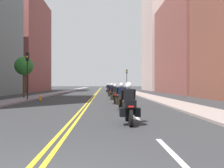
{
  "coord_description": "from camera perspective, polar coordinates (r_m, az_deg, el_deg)",
  "views": [
    {
      "loc": [
        1.25,
        -3.73,
        1.54
      ],
      "look_at": [
        2.26,
        26.81,
        1.56
      ],
      "focal_mm": 40.13,
      "sensor_mm": 36.0,
      "label": 1
    }
  ],
  "objects": [
    {
      "name": "building_right_2",
      "position": [
        64.5,
        10.68,
        10.19
      ],
      "size": [
        6.51,
        15.33,
        25.96
      ],
      "color": "#C1A79E",
      "rests_on": "ground"
    },
    {
      "name": "centreline_yellow_outer",
      "position": [
        51.77,
        -3.15,
        -1.73
      ],
      "size": [
        0.12,
        132.0,
        0.01
      ],
      "primitive_type": "cube",
      "color": "yellow",
      "rests_on": "ground"
    },
    {
      "name": "motorcycle_1",
      "position": [
        15.14,
        2.22,
        -3.41
      ],
      "size": [
        0.78,
        2.29,
        1.62
      ],
      "rotation": [
        0.0,
        0.0,
        0.05
      ],
      "color": "black",
      "rests_on": "ground"
    },
    {
      "name": "motorcycle_6",
      "position": [
        39.57,
        -0.86,
        -1.29
      ],
      "size": [
        0.77,
        2.1,
        1.66
      ],
      "rotation": [
        0.0,
        0.0,
        0.03
      ],
      "color": "black",
      "rests_on": "ground"
    },
    {
      "name": "traffic_light_near",
      "position": [
        24.96,
        -18.71,
        3.63
      ],
      "size": [
        0.28,
        0.38,
        4.52
      ],
      "color": "black",
      "rests_on": "ground"
    },
    {
      "name": "traffic_cone_0",
      "position": [
        24.06,
        -16.03,
        -2.81
      ],
      "size": [
        0.34,
        0.34,
        0.75
      ],
      "color": "black",
      "rests_on": "ground"
    },
    {
      "name": "motorcycle_5",
      "position": [
        34.63,
        -0.06,
        -1.5
      ],
      "size": [
        0.77,
        2.28,
        1.6
      ],
      "rotation": [
        0.0,
        0.0,
        0.03
      ],
      "color": "black",
      "rests_on": "ground"
    },
    {
      "name": "motorcycle_3",
      "position": [
        25.01,
        -0.02,
        -2.05
      ],
      "size": [
        0.77,
        2.13,
        1.64
      ],
      "rotation": [
        0.0,
        0.0,
        -0.02
      ],
      "color": "black",
      "rests_on": "ground"
    },
    {
      "name": "ground_plane",
      "position": [
        51.77,
        -3.28,
        -1.74
      ],
      "size": [
        264.0,
        264.0,
        0.0
      ],
      "primitive_type": "plane",
      "color": "#2F3033"
    },
    {
      "name": "building_left_2",
      "position": [
        56.74,
        -19.63,
        8.48
      ],
      "size": [
        8.05,
        18.91,
        19.88
      ],
      "color": "brown",
      "rests_on": "ground"
    },
    {
      "name": "street_tree_0",
      "position": [
        28.61,
        -19.44,
        3.84
      ],
      "size": [
        1.99,
        1.99,
        4.51
      ],
      "color": "#4E3A23",
      "rests_on": "ground"
    },
    {
      "name": "motorcycle_0",
      "position": [
        9.69,
        3.86,
        -5.23
      ],
      "size": [
        0.76,
        2.11,
        1.62
      ],
      "rotation": [
        0.0,
        0.0,
        0.01
      ],
      "color": "black",
      "rests_on": "ground"
    },
    {
      "name": "centreline_yellow_inner",
      "position": [
        51.77,
        -3.41,
        -1.73
      ],
      "size": [
        0.12,
        132.0,
        0.01
      ],
      "primitive_type": "cube",
      "color": "yellow",
      "rests_on": "ground"
    },
    {
      "name": "traffic_light_far",
      "position": [
        51.07,
        3.39,
        1.74
      ],
      "size": [
        0.28,
        0.38,
        4.5
      ],
      "color": "black",
      "rests_on": "ground"
    },
    {
      "name": "sidewalk_right",
      "position": [
        52.04,
        4.12,
        -1.66
      ],
      "size": [
        2.31,
        144.0,
        0.12
      ],
      "primitive_type": "cube",
      "color": "gray",
      "rests_on": "ground"
    },
    {
      "name": "motorcycle_2",
      "position": [
        19.74,
        0.71,
        -2.64
      ],
      "size": [
        0.76,
        2.13,
        1.58
      ],
      "rotation": [
        0.0,
        0.0,
        0.0
      ],
      "color": "black",
      "rests_on": "ground"
    },
    {
      "name": "motorcycle_4",
      "position": [
        30.12,
        0.14,
        -1.7
      ],
      "size": [
        0.78,
        2.27,
        1.63
      ],
      "rotation": [
        0.0,
        0.0,
        0.04
      ],
      "color": "black",
      "rests_on": "ground"
    },
    {
      "name": "motorcycle_7",
      "position": [
        44.52,
        -0.57,
        -1.17
      ],
      "size": [
        0.77,
        2.2,
        1.59
      ],
      "rotation": [
        0.0,
        0.0,
        0.01
      ],
      "color": "black",
      "rests_on": "ground"
    },
    {
      "name": "building_right_1",
      "position": [
        44.69,
        17.67,
        8.36
      ],
      "size": [
        8.48,
        20.14,
        16.12
      ],
      "color": "brown",
      "rests_on": "ground"
    },
    {
      "name": "sidewalk_left",
      "position": [
        52.36,
        -10.64,
        -1.65
      ],
      "size": [
        2.31,
        144.0,
        0.12
      ],
      "primitive_type": "cube",
      "color": "gray",
      "rests_on": "ground"
    },
    {
      "name": "lane_dashes_white",
      "position": [
        32.8,
        0.77,
        -2.71
      ],
      "size": [
        0.14,
        56.4,
        0.01
      ],
      "color": "silver",
      "rests_on": "ground"
    }
  ]
}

